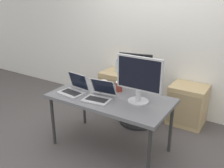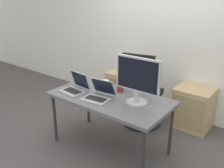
{
  "view_description": "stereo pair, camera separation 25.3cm",
  "coord_description": "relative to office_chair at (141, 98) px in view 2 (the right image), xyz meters",
  "views": [
    {
      "loc": [
        1.45,
        -2.27,
        1.89
      ],
      "look_at": [
        0.0,
        0.04,
        0.85
      ],
      "focal_mm": 40.0,
      "sensor_mm": 36.0,
      "label": 1
    },
    {
      "loc": [
        1.66,
        -2.13,
        1.89
      ],
      "look_at": [
        0.0,
        0.04,
        0.85
      ],
      "focal_mm": 40.0,
      "sensor_mm": 36.0,
      "label": 2
    }
  ],
  "objects": [
    {
      "name": "cabinet_right",
      "position": [
        0.62,
        0.42,
        -0.13
      ],
      "size": [
        0.51,
        0.44,
        0.59
      ],
      "color": "tan",
      "rests_on": "ground_plane"
    },
    {
      "name": "monitor",
      "position": [
        0.33,
        -0.67,
        0.54
      ],
      "size": [
        0.53,
        0.24,
        0.53
      ],
      "color": "#B7B7BC",
      "rests_on": "desk"
    },
    {
      "name": "office_chair",
      "position": [
        0.0,
        0.0,
        0.0
      ],
      "size": [
        0.57,
        0.6,
        1.12
      ],
      "color": "#232326",
      "rests_on": "ground_plane"
    },
    {
      "name": "wall_back",
      "position": [
        -0.01,
        0.68,
        0.87
      ],
      "size": [
        10.0,
        0.05,
        2.6
      ],
      "color": "white",
      "rests_on": "ground_plane"
    },
    {
      "name": "water_bottle",
      "position": [
        -0.59,
        0.42,
        0.27
      ],
      "size": [
        0.08,
        0.08,
        0.22
      ],
      "color": "silver",
      "rests_on": "cabinet_left"
    },
    {
      "name": "coffee_cup_white",
      "position": [
        -0.22,
        -0.54,
        0.32
      ],
      "size": [
        0.09,
        0.09,
        0.11
      ],
      "color": "white",
      "rests_on": "desk"
    },
    {
      "name": "ground_plane",
      "position": [
        -0.01,
        -0.71,
        -0.43
      ],
      "size": [
        14.0,
        14.0,
        0.0
      ],
      "primitive_type": "plane",
      "color": "#514C4C"
    },
    {
      "name": "laptop_left",
      "position": [
        -0.46,
        -0.84,
        0.32
      ],
      "size": [
        0.33,
        0.31,
        0.23
      ],
      "color": "#ADADB2",
      "rests_on": "desk"
    },
    {
      "name": "coffee_cup_brown",
      "position": [
        -0.01,
        -0.51,
        0.33
      ],
      "size": [
        0.09,
        0.09,
        0.13
      ],
      "color": "maroon",
      "rests_on": "desk"
    },
    {
      "name": "desk",
      "position": [
        -0.01,
        -0.71,
        0.22
      ],
      "size": [
        1.44,
        0.75,
        0.7
      ],
      "color": "slate",
      "rests_on": "ground_plane"
    },
    {
      "name": "cabinet_left",
      "position": [
        -0.59,
        0.42,
        -0.13
      ],
      "size": [
        0.51,
        0.44,
        0.59
      ],
      "color": "tan",
      "rests_on": "ground_plane"
    },
    {
      "name": "laptop_right",
      "position": [
        -0.08,
        -0.83,
        0.32
      ],
      "size": [
        0.33,
        0.34,
        0.22
      ],
      "color": "#ADADB2",
      "rests_on": "desk"
    }
  ]
}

